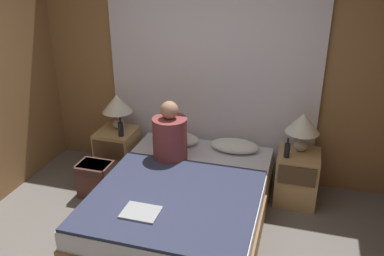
{
  "coord_description": "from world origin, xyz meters",
  "views": [
    {
      "loc": [
        1.02,
        -2.39,
        2.51
      ],
      "look_at": [
        0.0,
        1.11,
        0.9
      ],
      "focal_mm": 38.0,
      "sensor_mm": 36.0,
      "label": 1
    }
  ],
  "objects_px": {
    "beer_bottle_on_left_stand": "(121,129)",
    "beer_bottle_on_right_stand": "(287,150)",
    "pillow_right": "(234,146)",
    "nightstand_left": "(118,152)",
    "laptop_on_bed": "(141,212)",
    "pillow_left": "(176,138)",
    "lamp_left": "(117,105)",
    "nightstand_right": "(297,177)",
    "bed": "(183,203)",
    "lamp_right": "(303,125)",
    "person_left_in_bed": "(170,136)",
    "backpack_on_floor": "(96,178)"
  },
  "relations": [
    {
      "from": "lamp_right",
      "to": "backpack_on_floor",
      "type": "height_order",
      "value": "lamp_right"
    },
    {
      "from": "lamp_right",
      "to": "backpack_on_floor",
      "type": "relative_size",
      "value": 1.05
    },
    {
      "from": "nightstand_right",
      "to": "lamp_right",
      "type": "distance_m",
      "value": 0.58
    },
    {
      "from": "nightstand_right",
      "to": "person_left_in_bed",
      "type": "bearing_deg",
      "value": -168.47
    },
    {
      "from": "lamp_right",
      "to": "beer_bottle_on_right_stand",
      "type": "xyz_separation_m",
      "value": [
        -0.13,
        -0.19,
        -0.21
      ]
    },
    {
      "from": "beer_bottle_on_right_stand",
      "to": "laptop_on_bed",
      "type": "xyz_separation_m",
      "value": [
        -1.1,
        -1.2,
        -0.16
      ]
    },
    {
      "from": "beer_bottle_on_right_stand",
      "to": "nightstand_right",
      "type": "bearing_deg",
      "value": 42.17
    },
    {
      "from": "nightstand_right",
      "to": "laptop_on_bed",
      "type": "relative_size",
      "value": 1.83
    },
    {
      "from": "lamp_left",
      "to": "beer_bottle_on_left_stand",
      "type": "distance_m",
      "value": 0.31
    },
    {
      "from": "nightstand_right",
      "to": "beer_bottle_on_left_stand",
      "type": "distance_m",
      "value": 2.01
    },
    {
      "from": "nightstand_left",
      "to": "beer_bottle_on_left_stand",
      "type": "height_order",
      "value": "beer_bottle_on_left_stand"
    },
    {
      "from": "laptop_on_bed",
      "to": "beer_bottle_on_right_stand",
      "type": "bearing_deg",
      "value": 47.54
    },
    {
      "from": "nightstand_right",
      "to": "beer_bottle_on_right_stand",
      "type": "height_order",
      "value": "beer_bottle_on_right_stand"
    },
    {
      "from": "lamp_right",
      "to": "pillow_left",
      "type": "height_order",
      "value": "lamp_right"
    },
    {
      "from": "nightstand_left",
      "to": "lamp_left",
      "type": "relative_size",
      "value": 1.35
    },
    {
      "from": "pillow_left",
      "to": "pillow_right",
      "type": "height_order",
      "value": "same"
    },
    {
      "from": "bed",
      "to": "person_left_in_bed",
      "type": "xyz_separation_m",
      "value": [
        -0.28,
        0.45,
        0.49
      ]
    },
    {
      "from": "lamp_left",
      "to": "pillow_right",
      "type": "xyz_separation_m",
      "value": [
        1.39,
        0.03,
        -0.35
      ]
    },
    {
      "from": "lamp_left",
      "to": "backpack_on_floor",
      "type": "xyz_separation_m",
      "value": [
        -0.02,
        -0.59,
        -0.64
      ]
    },
    {
      "from": "lamp_left",
      "to": "pillow_left",
      "type": "distance_m",
      "value": 0.78
    },
    {
      "from": "person_left_in_bed",
      "to": "beer_bottle_on_left_stand",
      "type": "xyz_separation_m",
      "value": [
        -0.64,
        0.16,
        -0.06
      ]
    },
    {
      "from": "pillow_left",
      "to": "bed",
      "type": "bearing_deg",
      "value": -67.27
    },
    {
      "from": "pillow_right",
      "to": "beer_bottle_on_right_stand",
      "type": "relative_size",
      "value": 2.57
    },
    {
      "from": "lamp_left",
      "to": "laptop_on_bed",
      "type": "height_order",
      "value": "lamp_left"
    },
    {
      "from": "pillow_left",
      "to": "beer_bottle_on_right_stand",
      "type": "bearing_deg",
      "value": -9.74
    },
    {
      "from": "pillow_left",
      "to": "beer_bottle_on_left_stand",
      "type": "bearing_deg",
      "value": -159.54
    },
    {
      "from": "bed",
      "to": "laptop_on_bed",
      "type": "bearing_deg",
      "value": -106.92
    },
    {
      "from": "lamp_right",
      "to": "laptop_on_bed",
      "type": "height_order",
      "value": "lamp_right"
    },
    {
      "from": "person_left_in_bed",
      "to": "backpack_on_floor",
      "type": "relative_size",
      "value": 1.62
    },
    {
      "from": "laptop_on_bed",
      "to": "person_left_in_bed",
      "type": "bearing_deg",
      "value": 95.35
    },
    {
      "from": "laptop_on_bed",
      "to": "backpack_on_floor",
      "type": "xyz_separation_m",
      "value": [
        -0.88,
        0.8,
        -0.27
      ]
    },
    {
      "from": "pillow_right",
      "to": "nightstand_right",
      "type": "bearing_deg",
      "value": -8.31
    },
    {
      "from": "bed",
      "to": "nightstand_left",
      "type": "xyz_separation_m",
      "value": [
        -1.04,
        0.72,
        0.06
      ]
    },
    {
      "from": "pillow_left",
      "to": "pillow_right",
      "type": "relative_size",
      "value": 1.0
    },
    {
      "from": "person_left_in_bed",
      "to": "bed",
      "type": "bearing_deg",
      "value": -57.73
    },
    {
      "from": "pillow_right",
      "to": "nightstand_left",
      "type": "bearing_deg",
      "value": -175.77
    },
    {
      "from": "nightstand_left",
      "to": "nightstand_right",
      "type": "xyz_separation_m",
      "value": [
        2.09,
        0.0,
        0.0
      ]
    },
    {
      "from": "bed",
      "to": "beer_bottle_on_right_stand",
      "type": "height_order",
      "value": "beer_bottle_on_right_stand"
    },
    {
      "from": "lamp_left",
      "to": "person_left_in_bed",
      "type": "xyz_separation_m",
      "value": [
        0.76,
        -0.35,
        -0.15
      ]
    },
    {
      "from": "lamp_right",
      "to": "person_left_in_bed",
      "type": "distance_m",
      "value": 1.38
    },
    {
      "from": "beer_bottle_on_right_stand",
      "to": "nightstand_left",
      "type": "bearing_deg",
      "value": 176.68
    },
    {
      "from": "nightstand_left",
      "to": "laptop_on_bed",
      "type": "height_order",
      "value": "nightstand_left"
    },
    {
      "from": "lamp_left",
      "to": "lamp_right",
      "type": "xyz_separation_m",
      "value": [
        2.09,
        0.0,
        0.0
      ]
    },
    {
      "from": "beer_bottle_on_left_stand",
      "to": "beer_bottle_on_right_stand",
      "type": "relative_size",
      "value": 1.06
    },
    {
      "from": "bed",
      "to": "pillow_right",
      "type": "height_order",
      "value": "pillow_right"
    },
    {
      "from": "pillow_left",
      "to": "lamp_right",
      "type": "bearing_deg",
      "value": -1.06
    },
    {
      "from": "bed",
      "to": "beer_bottle_on_left_stand",
      "type": "bearing_deg",
      "value": 146.9
    },
    {
      "from": "lamp_left",
      "to": "pillow_right",
      "type": "relative_size",
      "value": 0.78
    },
    {
      "from": "nightstand_left",
      "to": "beer_bottle_on_right_stand",
      "type": "bearing_deg",
      "value": -3.32
    },
    {
      "from": "pillow_right",
      "to": "beer_bottle_on_left_stand",
      "type": "distance_m",
      "value": 1.29
    }
  ]
}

